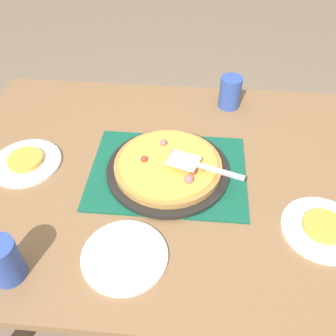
{
  "coord_description": "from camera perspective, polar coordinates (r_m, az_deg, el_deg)",
  "views": [
    {
      "loc": [
        0.07,
        -0.81,
        1.56
      ],
      "look_at": [
        0.0,
        0.0,
        0.77
      ],
      "focal_mm": 39.41,
      "sensor_mm": 36.0,
      "label": 1
    }
  ],
  "objects": [
    {
      "name": "dining_table",
      "position": [
        1.23,
        0.0,
        -4.32
      ],
      "size": [
        1.4,
        1.0,
        0.75
      ],
      "color": "olive",
      "rests_on": "ground_plane"
    },
    {
      "name": "served_slice_left",
      "position": [
        1.25,
        -21.23,
        1.21
      ],
      "size": [
        0.11,
        0.11,
        0.02
      ],
      "primitive_type": "cylinder",
      "color": "gold",
      "rests_on": "plate_near_left"
    },
    {
      "name": "placemat",
      "position": [
        1.15,
        0.0,
        -0.61
      ],
      "size": [
        0.48,
        0.36,
        0.01
      ],
      "primitive_type": "cube",
      "color": "#145B42",
      "rests_on": "dining_table"
    },
    {
      "name": "cup_far",
      "position": [
        0.96,
        -24.1,
        -12.99
      ],
      "size": [
        0.08,
        0.08,
        0.12
      ],
      "primitive_type": "cylinder",
      "color": "#3351AD",
      "rests_on": "dining_table"
    },
    {
      "name": "pizza_server",
      "position": [
        1.07,
        4.78,
        0.46
      ],
      "size": [
        0.23,
        0.11,
        0.01
      ],
      "color": "silver",
      "rests_on": "pizza"
    },
    {
      "name": "cup_near",
      "position": [
        1.41,
        9.59,
        11.48
      ],
      "size": [
        0.08,
        0.08,
        0.12
      ],
      "primitive_type": "cylinder",
      "color": "#3351AD",
      "rests_on": "dining_table"
    },
    {
      "name": "plate_side",
      "position": [
        0.96,
        -6.72,
        -13.38
      ],
      "size": [
        0.22,
        0.22,
        0.01
      ],
      "primitive_type": "cylinder",
      "color": "white",
      "rests_on": "dining_table"
    },
    {
      "name": "plate_far_right",
      "position": [
        1.08,
        22.76,
        -8.69
      ],
      "size": [
        0.22,
        0.22,
        0.01
      ],
      "primitive_type": "cylinder",
      "color": "white",
      "rests_on": "dining_table"
    },
    {
      "name": "pizza_pan",
      "position": [
        1.14,
        0.0,
        -0.25
      ],
      "size": [
        0.38,
        0.38,
        0.01
      ],
      "primitive_type": "cylinder",
      "color": "black",
      "rests_on": "placemat"
    },
    {
      "name": "ground_plane",
      "position": [
        1.76,
        0.0,
        -18.24
      ],
      "size": [
        8.0,
        8.0,
        0.0
      ],
      "primitive_type": "plane",
      "color": "#84705B"
    },
    {
      "name": "served_slice_right",
      "position": [
        1.07,
        22.95,
        -8.27
      ],
      "size": [
        0.11,
        0.11,
        0.02
      ],
      "primitive_type": "cylinder",
      "color": "gold",
      "rests_on": "plate_far_right"
    },
    {
      "name": "pizza",
      "position": [
        1.12,
        0.06,
        0.48
      ],
      "size": [
        0.33,
        0.33,
        0.05
      ],
      "color": "#B78442",
      "rests_on": "pizza_pan"
    },
    {
      "name": "plate_near_left",
      "position": [
        1.26,
        -21.08,
        0.78
      ],
      "size": [
        0.22,
        0.22,
        0.01
      ],
      "primitive_type": "cylinder",
      "color": "white",
      "rests_on": "dining_table"
    }
  ]
}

